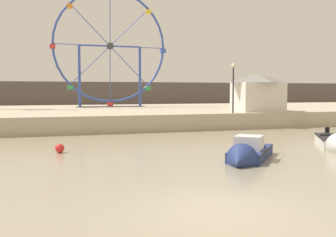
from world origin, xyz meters
TOP-DOWN VIEW (x-y plane):
  - ground_plane at (0.00, 0.00)m, footprint 240.00×240.00m
  - quay_promenade at (0.00, 28.99)m, footprint 110.00×22.06m
  - distant_town_skyline at (0.00, 54.85)m, footprint 140.00×3.00m
  - motorboat_navy_blue at (3.94, 5.82)m, footprint 3.99×4.37m
  - motorboat_pale_grey at (10.20, 7.79)m, footprint 3.82×5.06m
  - ferris_wheel_blue_frame at (2.32, 32.91)m, footprint 12.35×1.20m
  - carnival_booth_white_ticket at (12.92, 20.46)m, footprint 4.28×3.79m
  - promenade_lamp_near at (9.65, 18.55)m, footprint 0.32×0.32m
  - mooring_buoy_orange at (-3.61, 10.49)m, footprint 0.44×0.44m

SIDE VIEW (x-z plane):
  - ground_plane at x=0.00m, z-range 0.00..0.00m
  - mooring_buoy_orange at x=-3.61m, z-range 0.00..0.44m
  - motorboat_pale_grey at x=10.20m, z-range -0.41..0.94m
  - motorboat_navy_blue at x=3.94m, z-range -0.43..1.06m
  - quay_promenade at x=0.00m, z-range 0.00..1.25m
  - distant_town_skyline at x=0.00m, z-range 0.00..4.40m
  - carnival_booth_white_ticket at x=12.92m, z-range 1.31..4.52m
  - promenade_lamp_near at x=9.65m, z-range 1.85..5.70m
  - ferris_wheel_blue_frame at x=2.32m, z-range 1.28..13.79m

